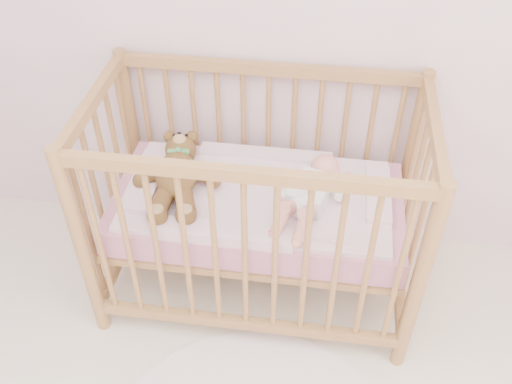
# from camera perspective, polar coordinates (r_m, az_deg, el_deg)

# --- Properties ---
(crib) EXTENTS (1.36, 0.76, 1.00)m
(crib) POSITION_cam_1_polar(r_m,az_deg,el_deg) (2.44, 0.16, -1.34)
(crib) COLOR #AC8349
(crib) RESTS_ON floor
(mattress) EXTENTS (1.22, 0.62, 0.13)m
(mattress) POSITION_cam_1_polar(r_m,az_deg,el_deg) (2.45, 0.16, -1.60)
(mattress) COLOR pink
(mattress) RESTS_ON crib
(blanket) EXTENTS (1.10, 0.58, 0.06)m
(blanket) POSITION_cam_1_polar(r_m,az_deg,el_deg) (2.40, 0.17, -0.29)
(blanket) COLOR pink
(blanket) RESTS_ON mattress
(baby) EXTENTS (0.41, 0.60, 0.13)m
(baby) POSITION_cam_1_polar(r_m,az_deg,el_deg) (2.32, 5.56, 0.25)
(baby) COLOR white
(baby) RESTS_ON blanket
(teddy_bear) EXTENTS (0.46, 0.59, 0.15)m
(teddy_bear) POSITION_cam_1_polar(r_m,az_deg,el_deg) (2.38, -7.97, 1.68)
(teddy_bear) COLOR brown
(teddy_bear) RESTS_ON blanket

